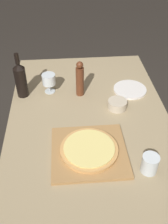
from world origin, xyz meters
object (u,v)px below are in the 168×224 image
pepper_mill (80,79)px  wine_glass (49,80)px  wine_bottle (21,79)px  pizza (89,149)px  small_bowl (117,104)px

pepper_mill → wine_glass: (-0.20, 0.05, -0.02)m
wine_bottle → wine_glass: wine_bottle is taller
pizza → pepper_mill: 0.53m
wine_bottle → small_bowl: 0.64m
wine_glass → small_bowl: 0.48m
pepper_mill → wine_glass: bearing=166.7°
pizza → wine_bottle: size_ratio=0.99×
wine_bottle → small_bowl: size_ratio=2.56×
pizza → wine_bottle: 0.68m
wine_bottle → pepper_mill: (0.38, -0.02, -0.01)m
pizza → small_bowl: (0.21, 0.36, -0.00)m
pizza → pepper_mill: size_ratio=1.23×
small_bowl → pizza: bearing=-120.6°
pepper_mill → small_bowl: size_ratio=2.05×
pizza → wine_glass: 0.61m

